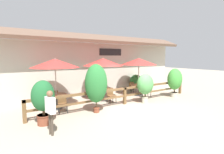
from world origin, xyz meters
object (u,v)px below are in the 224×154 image
at_px(patio_umbrella_middle, 103,62).
at_px(chair_far_streetside, 146,91).
at_px(dining_table_middle, 103,91).
at_px(potted_plant_entrance_palm, 145,85).
at_px(patio_umbrella_far, 139,61).
at_px(potted_plant_tall_tropical, 96,84).
at_px(pedestrian, 50,107).
at_px(chair_far_wallside, 130,87).
at_px(potted_plant_small_flowering, 175,80).
at_px(chair_middle_wallside, 98,91).
at_px(dining_table_far, 138,87).
at_px(patio_umbrella_near, 55,63).
at_px(chair_near_streetside, 62,103).
at_px(chair_near_wallside, 54,97).
at_px(chair_middle_streetside, 111,95).
at_px(dining_table_near, 56,97).
at_px(potted_plant_broad_leaf, 43,98).
at_px(potted_plant_corner_fern, 136,82).

height_order(patio_umbrella_middle, chair_far_streetside, patio_umbrella_middle).
xyz_separation_m(dining_table_middle, potted_plant_entrance_palm, (1.69, -1.86, 0.45)).
bearing_deg(patio_umbrella_far, potted_plant_tall_tropical, -158.88).
bearing_deg(pedestrian, chair_far_wallside, -71.11).
relative_size(potted_plant_small_flowering, potted_plant_entrance_palm, 1.12).
xyz_separation_m(chair_middle_wallside, dining_table_far, (2.70, -0.90, 0.14)).
relative_size(patio_umbrella_near, chair_near_streetside, 3.08).
height_order(chair_middle_wallside, potted_plant_small_flowering, potted_plant_small_flowering).
bearing_deg(pedestrian, chair_near_wallside, -27.21).
bearing_deg(chair_near_wallside, chair_middle_streetside, 152.48).
distance_m(dining_table_near, chair_near_streetside, 0.74).
xyz_separation_m(patio_umbrella_far, potted_plant_tall_tropical, (-4.21, -1.63, -0.95)).
bearing_deg(potted_plant_entrance_palm, chair_near_streetside, 167.85).
bearing_deg(dining_table_middle, potted_plant_broad_leaf, -153.38).
distance_m(potted_plant_broad_leaf, potted_plant_small_flowering, 8.36).
bearing_deg(potted_plant_small_flowering, chair_middle_streetside, 165.37).
xyz_separation_m(chair_near_wallside, potted_plant_tall_tropical, (1.37, -2.36, 0.93)).
distance_m(chair_far_wallside, potted_plant_tall_tropical, 4.90).
bearing_deg(dining_table_middle, patio_umbrella_middle, 0.00).
height_order(potted_plant_broad_leaf, potted_plant_corner_fern, potted_plant_broad_leaf).
distance_m(dining_table_far, potted_plant_small_flowering, 2.43).
xyz_separation_m(patio_umbrella_middle, pedestrian, (-3.97, -3.09, -1.35)).
bearing_deg(chair_near_streetside, dining_table_far, 18.26).
height_order(chair_near_wallside, patio_umbrella_middle, patio_umbrella_middle).
bearing_deg(dining_table_middle, dining_table_far, -3.85).
relative_size(chair_near_wallside, potted_plant_small_flowering, 0.45).
height_order(chair_middle_streetside, chair_far_wallside, same).
relative_size(chair_far_streetside, potted_plant_corner_fern, 0.66).
xyz_separation_m(patio_umbrella_far, dining_table_far, (0.00, 0.00, -1.74)).
relative_size(chair_middle_streetside, potted_plant_tall_tropical, 0.36).
relative_size(dining_table_middle, chair_far_streetside, 1.23).
height_order(potted_plant_tall_tropical, potted_plant_small_flowering, potted_plant_tall_tropical).
relative_size(chair_middle_streetside, chair_far_streetside, 1.00).
xyz_separation_m(patio_umbrella_near, chair_middle_streetside, (3.00, -0.55, -1.88)).
distance_m(dining_table_near, chair_middle_wallside, 3.07).
distance_m(dining_table_far, chair_far_wallside, 0.82).
distance_m(chair_far_wallside, pedestrian, 7.62).
relative_size(dining_table_near, dining_table_far, 1.00).
height_order(chair_middle_wallside, potted_plant_entrance_palm, potted_plant_entrance_palm).
bearing_deg(chair_middle_wallside, potted_plant_tall_tropical, 53.19).
distance_m(dining_table_middle, potted_plant_broad_leaf, 4.44).
height_order(dining_table_far, potted_plant_broad_leaf, potted_plant_broad_leaf).
bearing_deg(chair_far_streetside, chair_middle_streetside, 159.32).
relative_size(chair_far_streetside, potted_plant_small_flowering, 0.45).
distance_m(chair_middle_streetside, chair_far_wallside, 2.91).
relative_size(chair_middle_streetside, chair_far_wallside, 1.00).
distance_m(dining_table_far, potted_plant_broad_leaf, 6.92).
xyz_separation_m(patio_umbrella_near, chair_middle_wallside, (2.94, 0.89, -1.88)).
bearing_deg(dining_table_far, dining_table_middle, 176.15).
bearing_deg(chair_near_streetside, pedestrian, -106.03).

